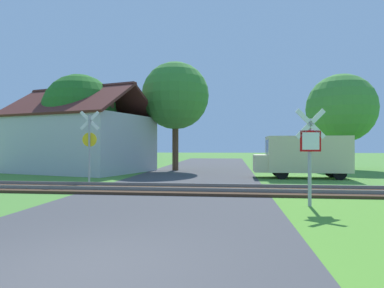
{
  "coord_description": "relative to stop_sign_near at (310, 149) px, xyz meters",
  "views": [
    {
      "loc": [
        2.12,
        -4.44,
        1.73
      ],
      "look_at": [
        0.5,
        9.45,
        1.8
      ],
      "focal_mm": 32.0,
      "sensor_mm": 36.0,
      "label": 1
    }
  ],
  "objects": [
    {
      "name": "ground_plane",
      "position": [
        -4.33,
        -5.6,
        -1.64
      ],
      "size": [
        160.0,
        160.0,
        0.0
      ],
      "primitive_type": "plane",
      "color": "#4C8433"
    },
    {
      "name": "road_asphalt",
      "position": [
        -4.33,
        -3.6,
        -1.64
      ],
      "size": [
        6.89,
        80.0,
        0.01
      ],
      "primitive_type": "cube",
      "color": "#424244",
      "rests_on": "ground"
    },
    {
      "name": "rail_track",
      "position": [
        -4.33,
        2.86,
        -1.58
      ],
      "size": [
        60.0,
        2.6,
        0.22
      ],
      "color": "#422D1E",
      "rests_on": "ground"
    },
    {
      "name": "stop_sign_near",
      "position": [
        0.0,
        0.0,
        0.0
      ],
      "size": [
        0.87,
        0.2,
        2.79
      ],
      "rotation": [
        0.0,
        0.0,
        3.3
      ],
      "color": "#9E9EA5",
      "rests_on": "ground"
    },
    {
      "name": "crossing_sign_far",
      "position": [
        -8.58,
        4.69,
        0.29
      ],
      "size": [
        0.87,
        0.19,
        3.3
      ],
      "rotation": [
        0.0,
        0.0,
        0.17
      ],
      "color": "#9E9EA5",
      "rests_on": "ground"
    },
    {
      "name": "house",
      "position": [
        -12.21,
        11.71,
        0.36
      ],
      "size": [
        10.04,
        8.79,
        5.7
      ],
      "rotation": [
        0.0,
        0.0,
        -0.29
      ],
      "color": "#B7B7BC",
      "rests_on": "ground"
    },
    {
      "name": "tree_far",
      "position": [
        5.79,
        16.21,
        2.83
      ],
      "size": [
        5.05,
        5.05,
        7.0
      ],
      "color": "#513823",
      "rests_on": "ground"
    },
    {
      "name": "tree_center",
      "position": [
        -6.14,
        13.58,
        3.57
      ],
      "size": [
        4.69,
        4.69,
        7.58
      ],
      "color": "#513823",
      "rests_on": "ground"
    },
    {
      "name": "tree_left",
      "position": [
        -12.15,
        11.38,
        2.38
      ],
      "size": [
        4.75,
        4.75,
        6.4
      ],
      "color": "#513823",
      "rests_on": "ground"
    },
    {
      "name": "mail_truck",
      "position": [
        1.6,
        8.75,
        -0.4
      ],
      "size": [
        4.91,
        1.93,
        2.24
      ],
      "rotation": [
        0.0,
        0.0,
        1.57
      ],
      "color": "beige",
      "rests_on": "ground"
    }
  ]
}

